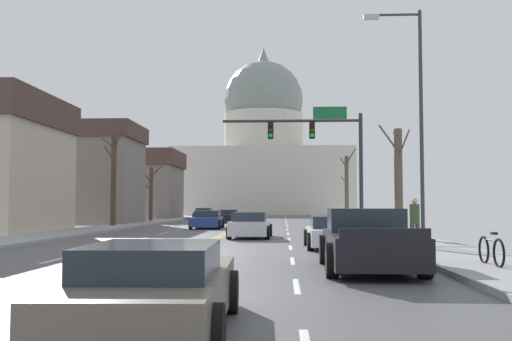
% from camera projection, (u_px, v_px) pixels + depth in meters
% --- Properties ---
extents(ground, '(20.00, 180.00, 0.20)m').
position_uv_depth(ground, '(191.00, 251.00, 20.38)').
color(ground, '#4E4E53').
extents(signal_gantry, '(7.91, 0.41, 7.02)m').
position_uv_depth(signal_gantry, '(322.00, 142.00, 32.91)').
color(signal_gantry, '#28282D').
rests_on(signal_gantry, ground).
extents(street_lamp_right, '(2.09, 0.24, 8.53)m').
position_uv_depth(street_lamp_right, '(414.00, 107.00, 20.99)').
color(street_lamp_right, '#333338').
rests_on(street_lamp_right, ground).
extents(capitol_building, '(28.08, 18.42, 27.65)m').
position_uv_depth(capitol_building, '(264.00, 155.00, 95.92)').
color(capitol_building, beige).
rests_on(capitol_building, ground).
extents(sedan_near_00, '(2.09, 4.27, 1.26)m').
position_uv_depth(sedan_near_00, '(250.00, 226.00, 28.54)').
color(sedan_near_00, silver).
rests_on(sedan_near_00, ground).
extents(sedan_near_01, '(2.15, 4.33, 1.19)m').
position_uv_depth(sedan_near_01, '(334.00, 233.00, 21.92)').
color(sedan_near_01, silver).
rests_on(sedan_near_01, ground).
extents(pickup_truck_near_02, '(2.38, 5.25, 1.53)m').
position_uv_depth(pickup_truck_near_02, '(368.00, 242.00, 14.65)').
color(pickup_truck_near_02, black).
rests_on(pickup_truck_near_02, ground).
extents(sedan_near_03, '(2.03, 4.73, 1.16)m').
position_uv_depth(sedan_near_03, '(156.00, 291.00, 7.36)').
color(sedan_near_03, '#6B6056').
rests_on(sedan_near_03, ground).
extents(sedan_oncoming_00, '(2.13, 4.29, 1.22)m').
position_uv_depth(sedan_oncoming_00, '(207.00, 220.00, 39.77)').
color(sedan_oncoming_00, navy).
rests_on(sedan_oncoming_00, ground).
extents(sedan_oncoming_01, '(2.06, 4.60, 1.14)m').
position_uv_depth(sedan_oncoming_01, '(229.00, 216.00, 52.77)').
color(sedan_oncoming_01, black).
rests_on(sedan_oncoming_01, ground).
extents(sedan_oncoming_02, '(2.02, 4.25, 1.22)m').
position_uv_depth(sedan_oncoming_02, '(204.00, 214.00, 63.03)').
color(sedan_oncoming_02, navy).
rests_on(sedan_oncoming_02, ground).
extents(flank_building_00, '(12.69, 7.14, 8.25)m').
position_uv_depth(flank_building_00, '(63.00, 174.00, 48.41)').
color(flank_building_00, slate).
rests_on(flank_building_00, ground).
extents(flank_building_01, '(14.55, 9.08, 7.60)m').
position_uv_depth(flank_building_01, '(116.00, 185.00, 65.89)').
color(flank_building_01, slate).
rests_on(flank_building_01, ground).
extents(bare_tree_00, '(1.25, 2.04, 5.04)m').
position_uv_depth(bare_tree_00, '(398.00, 181.00, 26.00)').
color(bare_tree_00, brown).
rests_on(bare_tree_00, ground).
extents(bare_tree_01, '(2.18, 1.09, 4.96)m').
position_uv_depth(bare_tree_01, '(151.00, 192.00, 53.73)').
color(bare_tree_01, '#423328').
rests_on(bare_tree_01, ground).
extents(bare_tree_02, '(1.28, 2.32, 6.41)m').
position_uv_depth(bare_tree_02, '(347.00, 186.00, 52.46)').
color(bare_tree_02, brown).
rests_on(bare_tree_02, ground).
extents(bare_tree_03, '(1.84, 1.76, 6.78)m').
position_uv_depth(bare_tree_03, '(113.00, 179.00, 41.71)').
color(bare_tree_03, '#423328').
rests_on(bare_tree_03, ground).
extents(pedestrian_00, '(0.35, 0.34, 1.73)m').
position_uv_depth(pedestrian_00, '(415.00, 220.00, 20.17)').
color(pedestrian_00, '#4C4238').
rests_on(pedestrian_00, ground).
extents(bicycle_parked, '(0.12, 1.77, 0.85)m').
position_uv_depth(bicycle_parked, '(491.00, 251.00, 14.48)').
color(bicycle_parked, black).
rests_on(bicycle_parked, ground).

